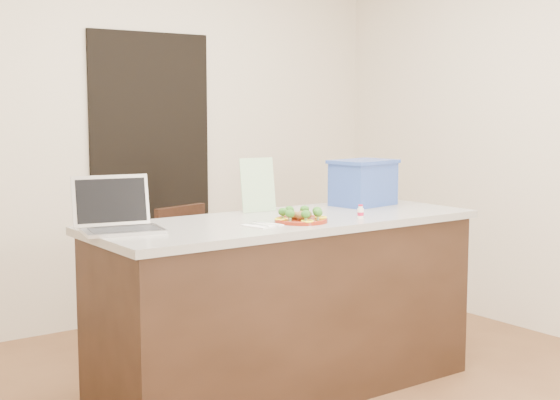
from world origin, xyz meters
TOP-DOWN VIEW (x-y plane):
  - room_shell at (0.00, 0.00)m, footprint 4.00×4.00m
  - doorway at (0.10, 1.98)m, footprint 0.90×0.02m
  - island at (0.00, 0.25)m, footprint 2.06×0.76m
  - plate at (-0.03, 0.09)m, footprint 0.27×0.27m
  - meatballs at (-0.03, 0.09)m, footprint 0.11×0.10m
  - broccoli at (-0.03, 0.09)m, footprint 0.22×0.22m
  - pepper_rings at (-0.03, 0.09)m, footprint 0.26×0.26m
  - napkin at (-0.25, 0.10)m, footprint 0.18×0.18m
  - fork at (-0.27, 0.11)m, footprint 0.03×0.13m
  - knife at (-0.22, 0.09)m, footprint 0.05×0.18m
  - yogurt_bottle at (0.30, 0.02)m, footprint 0.03×0.03m
  - laptop at (-0.88, 0.37)m, footprint 0.40×0.35m
  - leaflet at (0.02, 0.54)m, footprint 0.21×0.06m
  - blue_box at (0.67, 0.42)m, footprint 0.40×0.32m
  - chair at (-0.08, 1.14)m, footprint 0.48×0.49m

SIDE VIEW (x-z plane):
  - island at x=0.00m, z-range 0.00..0.92m
  - chair at x=-0.08m, z-range 0.06..0.95m
  - napkin at x=-0.25m, z-range 0.92..0.93m
  - fork at x=-0.27m, z-range 0.93..0.93m
  - knife at x=-0.22m, z-range 0.93..0.93m
  - plate at x=-0.03m, z-range 0.92..0.94m
  - pepper_rings at x=-0.03m, z-range 0.94..0.94m
  - yogurt_bottle at x=0.30m, z-range 0.91..0.98m
  - meatballs at x=-0.03m, z-range 0.94..0.97m
  - broccoli at x=-0.03m, z-range 0.95..0.99m
  - laptop at x=-0.88m, z-range 0.86..1.11m
  - doorway at x=0.10m, z-range 0.00..2.00m
  - blue_box at x=0.67m, z-range 0.92..1.19m
  - leaflet at x=0.02m, z-range 0.92..1.21m
  - room_shell at x=0.00m, z-range -0.38..3.62m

